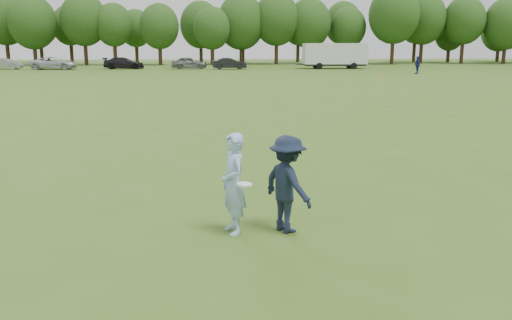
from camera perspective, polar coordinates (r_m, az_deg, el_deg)
The scene contains 13 objects.
ground at distance 10.28m, azimuth 4.69°, elevation -6.64°, with size 200.00×200.00×0.00m, color #3D5818.
thrower at distance 9.51m, azimuth -2.41°, elevation -2.52°, with size 0.66×0.43×1.80m, color #97BAE9.
defender at distance 9.61m, azimuth 3.33°, elevation -2.54°, with size 1.13×0.65×1.74m, color #172033.
player_far_b at distance 61.31m, azimuth 16.62°, elevation 9.56°, with size 1.09×0.45×1.86m, color navy.
car_b at distance 75.57m, azimuth -24.94°, elevation 9.18°, with size 1.47×4.20×1.39m, color gray.
car_c at distance 72.76m, azimuth -20.47°, elevation 9.52°, with size 2.52×5.47×1.52m, color #BBBAC0.
car_d at distance 71.47m, azimuth -13.75°, elevation 9.87°, with size 2.04×5.01×1.45m, color black.
car_e at distance 69.97m, azimuth -7.05°, elevation 10.11°, with size 1.81×4.50×1.53m, color slate.
car_f at distance 68.89m, azimuth -2.80°, elevation 10.10°, with size 1.49×4.28×1.41m, color black.
field_cone at distance 54.34m, azimuth 12.90°, elevation 8.64°, with size 0.28×0.28×0.30m, color orange.
disc_in_play at distance 9.22m, azimuth -1.22°, elevation -2.57°, with size 0.28×0.28×0.05m.
cargo_trailer at distance 70.94m, azimuth 8.29°, elevation 10.92°, with size 9.00×2.75×3.20m.
treeline at distance 86.65m, azimuth -1.66°, elevation 14.24°, with size 130.35×18.39×11.74m.
Camera 1 is at (-1.60, -9.60, 3.33)m, focal length 38.00 mm.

